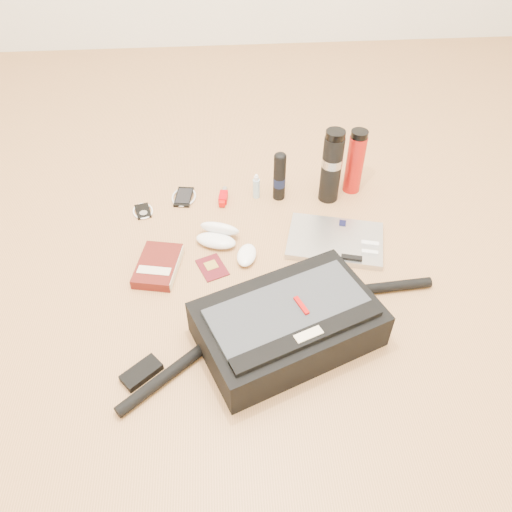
# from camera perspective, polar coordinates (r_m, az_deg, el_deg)

# --- Properties ---
(ground) EXTENTS (4.00, 4.00, 0.00)m
(ground) POSITION_cam_1_polar(r_m,az_deg,el_deg) (1.68, 0.98, -2.39)
(ground) COLOR #B37D4A
(ground) RESTS_ON ground
(messenger_bag) EXTENTS (0.99, 0.48, 0.15)m
(messenger_bag) POSITION_cam_1_polar(r_m,az_deg,el_deg) (1.47, 3.59, -7.78)
(messenger_bag) COLOR black
(messenger_bag) RESTS_ON ground
(laptop) EXTENTS (0.39, 0.31, 0.03)m
(laptop) POSITION_cam_1_polar(r_m,az_deg,el_deg) (1.82, 9.08, 1.75)
(laptop) COLOR #AFAFB1
(laptop) RESTS_ON ground
(book) EXTENTS (0.17, 0.22, 0.04)m
(book) POSITION_cam_1_polar(r_m,az_deg,el_deg) (1.73, -11.10, -1.11)
(book) COLOR #4C120D
(book) RESTS_ON ground
(passport) EXTENTS (0.12, 0.14, 0.01)m
(passport) POSITION_cam_1_polar(r_m,az_deg,el_deg) (1.72, -5.03, -1.30)
(passport) COLOR #500E15
(passport) RESTS_ON ground
(mouse) EXTENTS (0.09, 0.12, 0.04)m
(mouse) POSITION_cam_1_polar(r_m,az_deg,el_deg) (1.73, -1.08, 0.11)
(mouse) COLOR white
(mouse) RESTS_ON ground
(sunglasses_case) EXTENTS (0.18, 0.16, 0.08)m
(sunglasses_case) POSITION_cam_1_polar(r_m,az_deg,el_deg) (1.80, -4.39, 2.43)
(sunglasses_case) COLOR white
(sunglasses_case) RESTS_ON ground
(ipod) EXTENTS (0.09, 0.10, 0.01)m
(ipod) POSITION_cam_1_polar(r_m,az_deg,el_deg) (1.98, -12.80, 5.03)
(ipod) COLOR black
(ipod) RESTS_ON ground
(phone) EXTENTS (0.11, 0.13, 0.01)m
(phone) POSITION_cam_1_polar(r_m,az_deg,el_deg) (2.02, -8.24, 6.71)
(phone) COLOR black
(phone) RESTS_ON ground
(inhaler) EXTENTS (0.04, 0.11, 0.03)m
(inhaler) POSITION_cam_1_polar(r_m,az_deg,el_deg) (1.99, -3.74, 6.78)
(inhaler) COLOR #B70108
(inhaler) RESTS_ON ground
(spray_bottle) EXTENTS (0.04, 0.04, 0.11)m
(spray_bottle) POSITION_cam_1_polar(r_m,az_deg,el_deg) (1.99, 0.04, 7.85)
(spray_bottle) COLOR #9CC1D5
(spray_bottle) RESTS_ON ground
(aerosol_can) EXTENTS (0.05, 0.05, 0.21)m
(aerosol_can) POSITION_cam_1_polar(r_m,az_deg,el_deg) (1.95, 2.70, 9.10)
(aerosol_can) COLOR black
(aerosol_can) RESTS_ON ground
(thermos_black) EXTENTS (0.10, 0.10, 0.30)m
(thermos_black) POSITION_cam_1_polar(r_m,az_deg,el_deg) (1.94, 8.63, 10.11)
(thermos_black) COLOR black
(thermos_black) RESTS_ON ground
(thermos_red) EXTENTS (0.09, 0.09, 0.27)m
(thermos_red) POSITION_cam_1_polar(r_m,az_deg,el_deg) (2.02, 11.26, 10.50)
(thermos_red) COLOR #AB150F
(thermos_red) RESTS_ON ground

